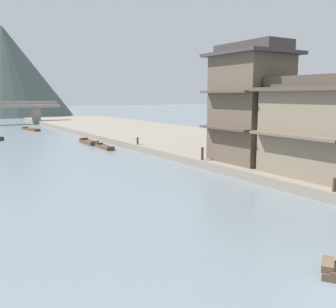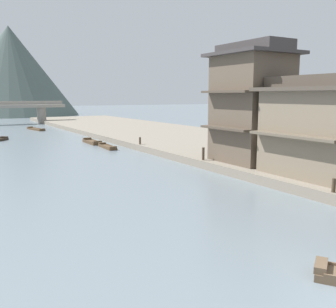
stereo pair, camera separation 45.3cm
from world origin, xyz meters
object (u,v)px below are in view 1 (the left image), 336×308
object	(u,v)px
house_waterfront_second	(318,127)
mooring_post_dock_mid	(202,154)
boat_moored_second	(105,147)
house_waterfront_tall	(250,104)
boat_moored_nearest	(31,129)
boat_moored_far	(89,142)
mooring_post_dock_far	(138,141)
mooring_post_dock_near	(334,185)

from	to	relation	value
house_waterfront_second	mooring_post_dock_mid	bearing A→B (deg)	107.44
boat_moored_second	house_waterfront_tall	size ratio (longest dim) A/B	0.46
boat_moored_nearest	boat_moored_second	distance (m)	26.24
boat_moored_far	house_waterfront_second	distance (m)	27.85
boat_moored_nearest	mooring_post_dock_mid	size ratio (longest dim) A/B	5.61
boat_moored_far	house_waterfront_second	size ratio (longest dim) A/B	0.59
boat_moored_far	house_waterfront_tall	xyz separation A→B (m)	(5.08, -21.09, 4.77)
house_waterfront_second	mooring_post_dock_far	xyz separation A→B (m)	(-2.60, 19.27, -2.64)
boat_moored_second	house_waterfront_second	distance (m)	23.28
house_waterfront_tall	mooring_post_dock_near	bearing A→B (deg)	-106.51
house_waterfront_tall	mooring_post_dock_far	xyz separation A→B (m)	(-2.75, 13.17, -3.95)
boat_moored_second	house_waterfront_tall	distance (m)	17.80
boat_moored_nearest	house_waterfront_second	world-z (taller)	house_waterfront_second
boat_moored_far	house_waterfront_second	xyz separation A→B (m)	(4.94, -27.19, 3.46)
house_waterfront_second	mooring_post_dock_far	distance (m)	19.62
boat_moored_nearest	boat_moored_second	xyz separation A→B (m)	(2.07, -26.15, 0.01)
boat_moored_nearest	mooring_post_dock_far	xyz separation A→B (m)	(4.36, -29.38, 0.86)
boat_moored_nearest	mooring_post_dock_near	distance (m)	51.99
house_waterfront_tall	mooring_post_dock_mid	bearing A→B (deg)	141.58
boat_moored_second	mooring_post_dock_far	bearing A→B (deg)	-54.58
boat_moored_nearest	boat_moored_far	bearing A→B (deg)	-84.61
mooring_post_dock_mid	mooring_post_dock_far	bearing A→B (deg)	90.00
mooring_post_dock_near	house_waterfront_second	bearing A→B (deg)	50.52
mooring_post_dock_near	mooring_post_dock_mid	distance (m)	11.44
house_waterfront_tall	mooring_post_dock_far	size ratio (longest dim) A/B	11.94
house_waterfront_second	boat_moored_far	bearing A→B (deg)	100.29
boat_moored_second	mooring_post_dock_mid	world-z (taller)	mooring_post_dock_mid
mooring_post_dock_far	house_waterfront_tall	bearing A→B (deg)	-78.22
house_waterfront_tall	mooring_post_dock_near	distance (m)	10.44
boat_moored_nearest	boat_moored_far	world-z (taller)	boat_moored_far
house_waterfront_second	mooring_post_dock_near	bearing A→B (deg)	-129.48
house_waterfront_second	house_waterfront_tall	world-z (taller)	house_waterfront_tall
house_waterfront_second	house_waterfront_tall	distance (m)	6.24
mooring_post_dock_near	mooring_post_dock_far	distance (m)	22.43
boat_moored_nearest	mooring_post_dock_near	size ratio (longest dim) A/B	7.62
house_waterfront_tall	boat_moored_far	bearing A→B (deg)	103.54
house_waterfront_second	mooring_post_dock_mid	size ratio (longest dim) A/B	7.22
boat_moored_second	boat_moored_far	world-z (taller)	boat_moored_far
boat_moored_second	mooring_post_dock_mid	distance (m)	14.43
mooring_post_dock_near	mooring_post_dock_far	xyz separation A→B (m)	(0.00, 22.43, 0.00)
mooring_post_dock_mid	house_waterfront_tall	bearing A→B (deg)	-38.42
boat_moored_nearest	boat_moored_second	size ratio (longest dim) A/B	1.37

